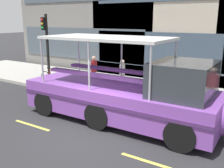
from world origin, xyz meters
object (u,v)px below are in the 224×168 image
(traffic_light_pole, at_px, (46,41))
(pedestrian_mid_right, at_px, (122,72))
(pedestrian_mid_left, at_px, (151,80))
(duck_tour_boat, at_px, (132,96))
(pedestrian_near_stern, at_px, (94,68))
(leaned_bicycle, at_px, (52,78))

(traffic_light_pole, height_order, pedestrian_mid_right, traffic_light_pole)
(pedestrian_mid_left, bearing_deg, duck_tour_boat, -82.24)
(pedestrian_mid_right, bearing_deg, pedestrian_near_stern, -174.96)
(traffic_light_pole, height_order, pedestrian_mid_left, traffic_light_pole)
(leaned_bicycle, bearing_deg, pedestrian_mid_left, 3.14)
(duck_tour_boat, relative_size, pedestrian_mid_left, 6.19)
(leaned_bicycle, xyz_separation_m, duck_tour_boat, (6.46, -2.28, 0.52))
(leaned_bicycle, bearing_deg, duck_tour_boat, -19.44)
(pedestrian_mid_left, relative_size, pedestrian_mid_right, 0.93)
(leaned_bicycle, bearing_deg, pedestrian_near_stern, 19.44)
(pedestrian_near_stern, bearing_deg, pedestrian_mid_left, -8.07)
(traffic_light_pole, bearing_deg, duck_tour_boat, -20.17)
(leaned_bicycle, distance_m, pedestrian_mid_right, 4.31)
(leaned_bicycle, height_order, pedestrian_mid_left, pedestrian_mid_left)
(pedestrian_mid_left, bearing_deg, pedestrian_mid_right, 161.06)
(duck_tour_boat, bearing_deg, traffic_light_pole, 159.83)
(traffic_light_pole, distance_m, pedestrian_mid_right, 5.00)
(pedestrian_mid_left, relative_size, pedestrian_near_stern, 0.89)
(pedestrian_mid_left, distance_m, pedestrian_near_stern, 3.72)
(traffic_light_pole, distance_m, pedestrian_mid_left, 6.87)
(pedestrian_mid_right, bearing_deg, leaned_bicycle, -166.33)
(leaned_bicycle, height_order, pedestrian_near_stern, pedestrian_near_stern)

